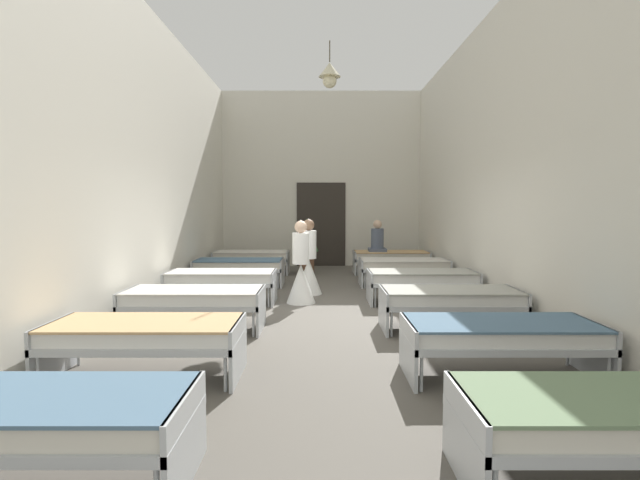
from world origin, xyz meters
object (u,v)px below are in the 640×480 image
object	(u,v)px
bed_left_row_0	(32,417)
bed_left_row_1	(143,335)
bed_left_row_4	(237,266)
nurse_mid_aisle	(299,273)
bed_left_row_2	(192,299)
bed_left_row_5	(250,257)
bed_right_row_5	(389,256)
bed_right_row_1	(499,334)
patient_seated_primary	(375,240)
bed_right_row_2	(448,299)
bed_right_row_0	(613,416)
bed_left_row_3	(220,279)
potted_plant	(305,240)
nurse_near_aisle	(307,267)
bed_right_row_3	(420,278)
bed_right_row_4	(401,265)

from	to	relation	value
bed_left_row_0	bed_left_row_1	bearing A→B (deg)	90.00
bed_left_row_4	nurse_mid_aisle	distance (m)	2.31
bed_left_row_2	bed_left_row_5	bearing A→B (deg)	90.00
bed_right_row_5	bed_right_row_1	bearing A→B (deg)	-90.00
bed_left_row_1	patient_seated_primary	world-z (taller)	patient_seated_primary
bed_right_row_5	patient_seated_primary	distance (m)	0.55
bed_left_row_2	nurse_mid_aisle	bearing A→B (deg)	52.48
bed_right_row_2	bed_left_row_5	distance (m)	6.55
patient_seated_primary	bed_right_row_0	bearing A→B (deg)	-87.81
bed_right_row_2	bed_left_row_3	size ratio (longest dim) A/B	1.00
bed_right_row_2	potted_plant	world-z (taller)	potted_plant
patient_seated_primary	potted_plant	world-z (taller)	potted_plant
bed_right_row_0	bed_right_row_2	distance (m)	3.67
bed_right_row_1	bed_left_row_2	world-z (taller)	same
bed_right_row_1	nurse_near_aisle	size ratio (longest dim) A/B	1.28
bed_left_row_4	bed_right_row_5	world-z (taller)	same
nurse_near_aisle	potted_plant	size ratio (longest dim) A/B	1.05
bed_right_row_0	bed_right_row_3	bearing A→B (deg)	90.00
bed_right_row_2	bed_left_row_3	bearing A→B (deg)	152.78
bed_left_row_0	bed_right_row_4	bearing A→B (deg)	64.08
bed_left_row_0	bed_left_row_3	world-z (taller)	same
bed_right_row_1	bed_left_row_1	bearing A→B (deg)	180.00
bed_left_row_4	bed_right_row_4	world-z (taller)	same
bed_right_row_5	patient_seated_primary	size ratio (longest dim) A/B	2.37
bed_left_row_5	potted_plant	xyz separation A→B (m)	(1.41, -0.04, 0.42)
bed_left_row_4	bed_left_row_5	xyz separation A→B (m)	(0.00, 1.83, 0.00)
bed_left_row_3	potted_plant	size ratio (longest dim) A/B	1.35
bed_left_row_1	bed_right_row_4	world-z (taller)	same
bed_left_row_3	potted_plant	bearing A→B (deg)	68.80
bed_left_row_0	nurse_mid_aisle	bearing A→B (deg)	75.62
bed_right_row_1	nurse_mid_aisle	xyz separation A→B (m)	(-2.15, 3.67, 0.09)
bed_left_row_1	nurse_mid_aisle	bearing A→B (deg)	68.98
bed_right_row_3	nurse_mid_aisle	size ratio (longest dim) A/B	1.28
bed_left_row_0	bed_right_row_0	bearing A→B (deg)	0.00
bed_left_row_2	bed_right_row_3	distance (m)	4.01
bed_right_row_4	potted_plant	xyz separation A→B (m)	(-2.16, 1.79, 0.42)
bed_right_row_3	patient_seated_primary	size ratio (longest dim) A/B	2.37
bed_left_row_1	nurse_near_aisle	xyz separation A→B (m)	(1.53, 4.53, 0.09)
bed_left_row_4	bed_right_row_5	distance (m)	4.01
bed_right_row_3	nurse_mid_aisle	world-z (taller)	nurse_mid_aisle
bed_left_row_3	bed_right_row_1	bearing A→B (deg)	-45.81
bed_left_row_1	bed_left_row_4	bearing A→B (deg)	90.00
bed_left_row_1	bed_left_row_2	world-z (taller)	same
nurse_mid_aisle	bed_left_row_4	bearing A→B (deg)	-45.11
bed_left_row_0	bed_right_row_1	xyz separation A→B (m)	(3.56, 1.83, 0.00)
bed_right_row_2	nurse_mid_aisle	world-z (taller)	nurse_mid_aisle
bed_right_row_3	bed_left_row_4	bearing A→B (deg)	152.78
bed_right_row_4	bed_left_row_5	distance (m)	4.01
bed_left_row_3	bed_left_row_2	bearing A→B (deg)	-90.00
bed_left_row_1	bed_left_row_3	bearing A→B (deg)	90.00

